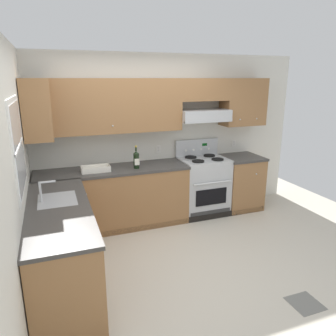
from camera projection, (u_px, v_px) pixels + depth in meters
The scene contains 9 objects.
ground_plane at pixel (172, 262), 3.93m from camera, with size 7.04×7.04×0.00m, color beige.
floor_accent_tile at pixel (305, 303), 3.21m from camera, with size 0.30×0.30×0.01m, color slate.
wall_back at pixel (161, 124), 5.04m from camera, with size 4.68×0.57×2.55m.
wall_left at pixel (17, 164), 3.23m from camera, with size 0.47×4.00×2.55m.
counter_back_run at pixel (146, 194), 4.94m from camera, with size 3.60×0.65×0.91m.
counter_left_run at pixel (62, 247), 3.39m from camera, with size 0.63×1.91×1.13m.
stove at pixel (203, 185), 5.27m from camera, with size 0.76×0.62×1.20m.
wine_bottle at pixel (136, 159), 4.64m from camera, with size 0.08×0.08×0.34m.
bowl at pixel (96, 170), 4.51m from camera, with size 0.40×0.21×0.08m.
Camera 1 is at (-1.25, -3.23, 2.18)m, focal length 34.26 mm.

